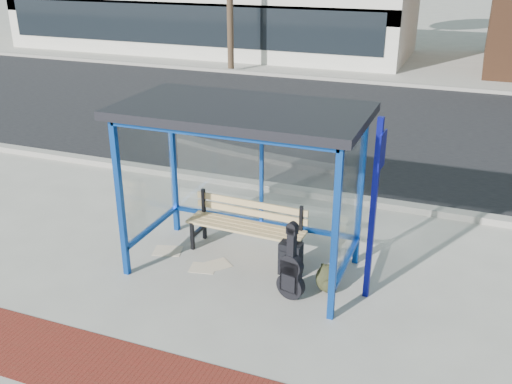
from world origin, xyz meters
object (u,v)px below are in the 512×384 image
at_px(bench, 247,223).
at_px(guitar_bag, 291,273).
at_px(suitcase, 291,259).
at_px(backpack, 328,279).

height_order(bench, guitar_bag, guitar_bag).
distance_m(suitcase, backpack, 0.65).
bearing_deg(guitar_bag, backpack, 50.83).
bearing_deg(suitcase, backpack, -17.03).
xyz_separation_m(guitar_bag, suitcase, (-0.19, 0.57, -0.13)).
relative_size(bench, suitcase, 3.37).
distance_m(bench, guitar_bag, 1.40).
distance_m(bench, suitcase, 0.94).
height_order(guitar_bag, suitcase, guitar_bag).
relative_size(guitar_bag, suitcase, 1.93).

